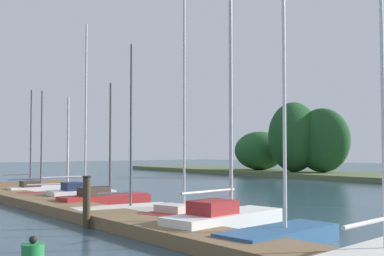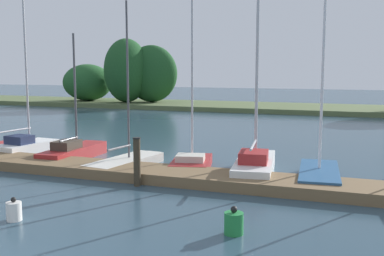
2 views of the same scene
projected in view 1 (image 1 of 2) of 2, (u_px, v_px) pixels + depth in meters
name	position (u px, v px, depth m)	size (l,w,h in m)	color
dock_pier	(111.00, 218.00, 15.66)	(29.96, 1.80, 0.35)	brown
sailboat_0	(28.00, 186.00, 27.49)	(1.54, 4.50, 5.73)	brown
sailboat_1	(38.00, 189.00, 25.33)	(1.46, 3.10, 5.41)	white
sailboat_2	(65.00, 194.00, 23.41)	(1.86, 4.39, 4.89)	maroon
sailboat_3	(82.00, 193.00, 22.00)	(1.54, 3.32, 8.05)	white
sailboat_4	(106.00, 199.00, 19.95)	(1.17, 3.99, 5.09)	maroon
sailboat_5	(128.00, 209.00, 17.39)	(1.70, 3.89, 6.14)	silver
sailboat_6	(182.00, 212.00, 15.93)	(1.92, 2.98, 7.44)	maroon
sailboat_7	(227.00, 217.00, 13.88)	(1.78, 4.34, 8.41)	white
sailboat_8	(283.00, 233.00, 12.08)	(1.56, 3.83, 6.20)	#285684
sailboat_9	(383.00, 253.00, 9.69)	(1.56, 3.51, 7.57)	silver
mooring_piling_1	(87.00, 202.00, 14.66)	(0.26, 0.26, 1.55)	#3D3323
channel_buoy_0	(33.00, 256.00, 9.60)	(0.43, 0.43, 0.65)	#23843D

